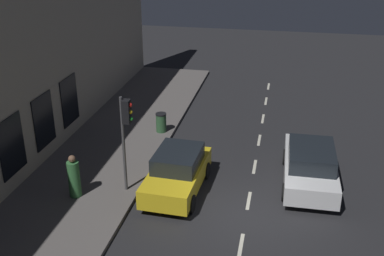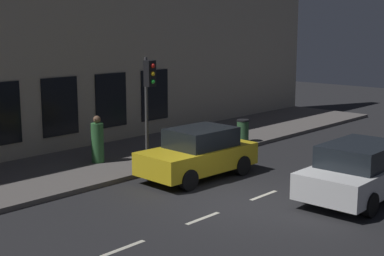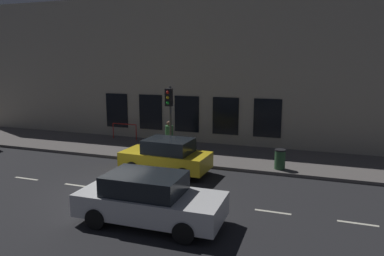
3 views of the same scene
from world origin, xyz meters
name	(u,v)px [view 3 (image 3 of 3)]	position (x,y,z in m)	size (l,w,h in m)	color
ground_plane	(112,190)	(0.00, 0.00, 0.00)	(60.00, 60.00, 0.00)	#232326
sidewalk	(173,151)	(6.25, 0.00, 0.07)	(4.50, 32.00, 0.15)	#5B5654
building_facade	(189,71)	(8.80, 0.00, 4.37)	(0.65, 32.00, 8.77)	#B2A893
lane_centre_line	(134,193)	(0.00, -1.00, 0.00)	(0.12, 27.20, 0.01)	beige
traffic_light	(169,106)	(4.34, -0.64, 2.80)	(0.45, 0.32, 3.62)	#424244
parked_car_0	(166,156)	(2.67, -1.18, 0.79)	(1.98, 3.97, 1.58)	gold
parked_car_2	(149,199)	(-2.12, -2.68, 0.79)	(2.02, 4.55, 1.58)	silver
pedestrian_0	(169,137)	(6.11, 0.15, 0.88)	(0.53, 0.53, 1.62)	#336B38
trash_bin	(280,159)	(4.56, -5.93, 0.61)	(0.50, 0.50, 0.91)	#2D5633
red_railing	(124,128)	(7.81, 3.89, 0.84)	(0.05, 1.67, 0.97)	red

